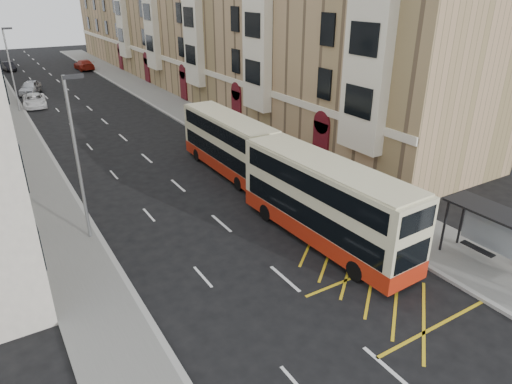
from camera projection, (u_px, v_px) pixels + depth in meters
ground at (347, 333)px, 16.80m from camera, size 200.00×200.00×0.00m
pavement_right at (199, 118)px, 43.91m from camera, size 4.00×120.00×0.15m
pavement_left at (23, 145)px, 36.53m from camera, size 3.00×120.00×0.15m
kerb_right at (180, 121)px, 42.96m from camera, size 0.25×120.00×0.15m
kerb_left at (43, 142)px, 37.24m from camera, size 0.25×120.00×0.15m
road_markings at (79, 99)px, 51.79m from camera, size 10.00×110.00×0.01m
terrace_right at (194, 24)px, 56.09m from camera, size 10.75×79.00×15.25m
bus_shelter at (504, 229)px, 19.59m from camera, size 1.65×4.25×2.70m
guard_railing at (364, 212)px, 23.90m from camera, size 0.06×6.56×1.01m
street_lamp_near at (77, 152)px, 21.21m from camera, size 0.93×0.18×8.00m
street_lamp_far at (11, 65)px, 44.54m from camera, size 0.93×0.18×8.00m
double_decker_front at (325, 202)px, 22.03m from camera, size 2.84×10.58×4.18m
double_decker_rear at (229, 144)px, 30.71m from camera, size 2.29×9.78×3.89m
pedestrian_far at (392, 206)px, 24.31m from camera, size 1.03×0.72×1.62m
white_van at (34, 100)px, 48.24m from camera, size 2.71×5.03×1.34m
car_silver at (30, 87)px, 54.02m from camera, size 3.37×4.87×1.54m
car_dark at (9, 66)px, 69.17m from camera, size 1.85×4.12×1.31m
car_red at (84, 65)px, 69.89m from camera, size 2.33×5.37×1.54m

